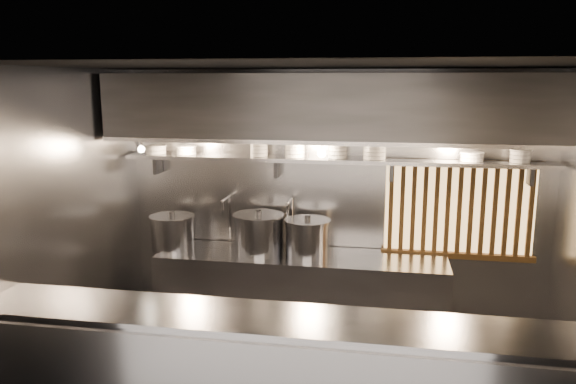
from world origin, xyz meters
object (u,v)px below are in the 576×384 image
(pendant_bulb, at_px, (322,153))
(stock_pot_mid, at_px, (307,237))
(heat_lamp, at_px, (139,143))
(stock_pot_right, at_px, (259,233))
(stock_pot_left, at_px, (173,232))

(pendant_bulb, distance_m, stock_pot_mid, 0.88)
(heat_lamp, bearing_deg, pendant_bulb, 11.00)
(heat_lamp, distance_m, stock_pot_right, 1.53)
(pendant_bulb, xyz_separation_m, stock_pot_right, (-0.65, -0.04, -0.85))
(pendant_bulb, relative_size, stock_pot_right, 0.28)
(pendant_bulb, bearing_deg, stock_pot_mid, -159.53)
(stock_pot_mid, height_order, stock_pot_right, stock_pot_right)
(pendant_bulb, height_order, stock_pot_mid, pendant_bulb)
(stock_pot_left, bearing_deg, stock_pot_right, 3.32)
(heat_lamp, distance_m, pendant_bulb, 1.83)
(heat_lamp, bearing_deg, stock_pot_mid, 10.22)
(heat_lamp, bearing_deg, stock_pot_right, 15.08)
(pendant_bulb, bearing_deg, stock_pot_right, -176.41)
(stock_pot_left, bearing_deg, heat_lamp, -129.41)
(pendant_bulb, xyz_separation_m, stock_pot_left, (-1.59, -0.10, -0.88))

